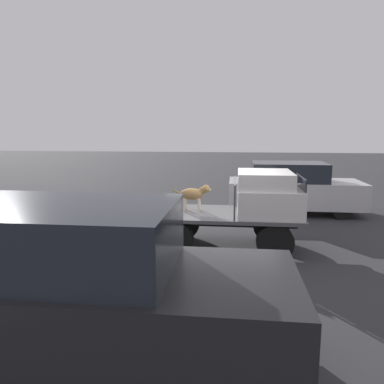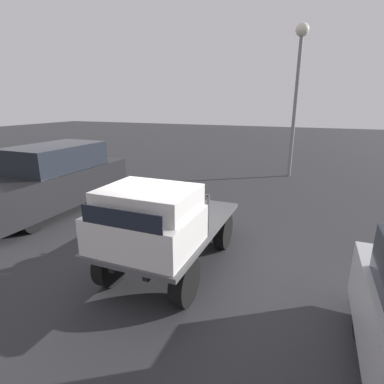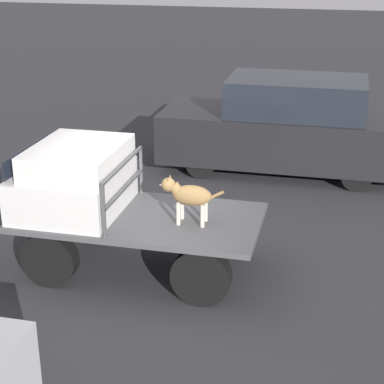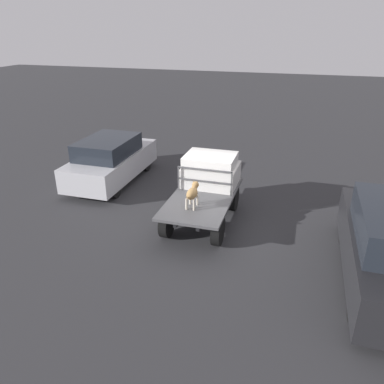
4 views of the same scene
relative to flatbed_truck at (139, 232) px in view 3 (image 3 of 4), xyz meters
The scene contains 6 objects.
ground_plane 0.62m from the flatbed_truck, ahead, with size 80.00×80.00×0.00m, color #2D2D30.
flatbed_truck is the anchor object (origin of this frame).
truck_cab 1.23m from the flatbed_truck, ahead, with size 1.46×1.70×1.01m.
truck_headboard 0.82m from the flatbed_truck, ahead, with size 0.04×1.70×0.79m.
dog 1.03m from the flatbed_truck, behind, with size 0.94×0.29×0.69m.
parked_pickup_far 5.22m from the flatbed_truck, 108.72° to the right, with size 5.11×1.92×2.03m.
Camera 3 is at (-2.76, 8.24, 4.67)m, focal length 60.00 mm.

